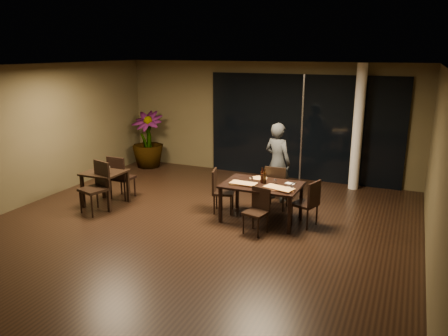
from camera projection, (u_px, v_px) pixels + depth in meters
ground at (198, 226)px, 8.39m from camera, size 8.00×8.00×0.00m
wall_back at (266, 119)px, 11.58m from camera, size 8.00×0.10×3.00m
wall_front at (15, 232)px, 4.42m from camera, size 8.00×0.10×3.00m
wall_left at (32, 134)px, 9.57m from camera, size 0.10×8.00×3.00m
wall_right at (441, 175)px, 6.44m from camera, size 0.10×8.00×3.00m
ceiling at (196, 65)px, 7.61m from camera, size 8.00×8.00×0.04m
window_panel at (302, 128)px, 11.16m from camera, size 5.00×0.06×2.70m
column at (358, 128)px, 10.30m from camera, size 0.24×0.24×3.00m
main_table at (262, 188)px, 8.54m from camera, size 1.50×1.00×0.75m
side_table at (105, 177)px, 9.42m from camera, size 0.80×0.80×0.75m
chair_main_far at (276, 185)px, 9.15m from camera, size 0.47×0.47×0.96m
chair_main_near at (258, 208)px, 8.02m from camera, size 0.47×0.47×0.84m
chair_main_left at (220, 189)px, 9.02m from camera, size 0.52×0.52×0.91m
chair_main_right at (309, 201)px, 8.27m from camera, size 0.53×0.53×0.91m
chair_side_far at (120, 175)px, 9.81m from camera, size 0.47×0.47×1.00m
chair_side_near at (97, 184)px, 9.03m from camera, size 0.61×0.61×1.06m
diner at (278, 162)px, 9.64m from camera, size 0.70×0.58×1.77m
potted_plant at (148, 140)px, 12.48m from camera, size 0.98×0.98×1.60m
pizza_board_left at (243, 184)px, 8.47m from camera, size 0.52×0.28×0.01m
pizza_board_right at (279, 189)px, 8.18m from camera, size 0.60×0.35×0.01m
oblong_pizza_left at (243, 183)px, 8.47m from camera, size 0.50×0.25×0.02m
oblong_pizza_right at (279, 188)px, 8.17m from camera, size 0.59×0.39×0.02m
round_pizza at (260, 178)px, 8.87m from camera, size 0.30×0.30×0.01m
bottle_a at (262, 176)px, 8.55m from camera, size 0.06×0.06×0.27m
bottle_b at (265, 176)px, 8.51m from camera, size 0.07×0.07×0.31m
bottle_c at (262, 175)px, 8.58m from camera, size 0.07×0.07×0.30m
tumbler_left at (251, 180)px, 8.65m from camera, size 0.08×0.08×0.09m
tumbler_right at (275, 182)px, 8.52m from camera, size 0.07×0.07×0.08m
napkin_near at (289, 188)px, 8.24m from camera, size 0.19×0.12×0.01m
napkin_far at (290, 184)px, 8.51m from camera, size 0.20×0.14×0.01m
wine_glass_a at (103, 166)px, 9.49m from camera, size 0.08×0.08×0.17m
wine_glass_b at (108, 170)px, 9.21m from camera, size 0.08×0.08×0.17m
side_napkin at (101, 174)px, 9.21m from camera, size 0.21×0.17×0.01m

